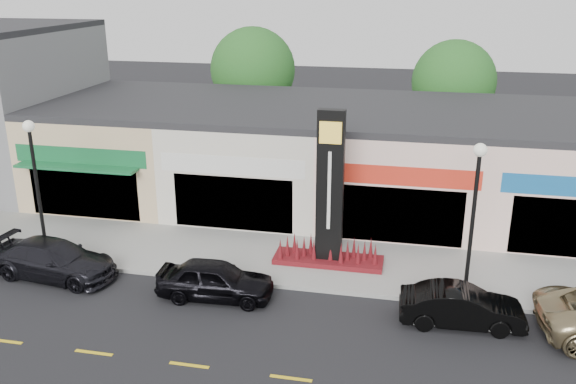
% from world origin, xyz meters
% --- Properties ---
extents(ground, '(120.00, 120.00, 0.00)m').
position_xyz_m(ground, '(0.00, 0.00, 0.00)').
color(ground, black).
rests_on(ground, ground).
extents(sidewalk, '(52.00, 4.30, 0.15)m').
position_xyz_m(sidewalk, '(0.00, 4.35, 0.07)').
color(sidewalk, gray).
rests_on(sidewalk, ground).
extents(curb, '(52.00, 0.20, 0.15)m').
position_xyz_m(curb, '(0.00, 2.10, 0.07)').
color(curb, gray).
rests_on(curb, ground).
extents(shop_beige, '(7.00, 10.85, 4.80)m').
position_xyz_m(shop_beige, '(-8.50, 11.46, 2.40)').
color(shop_beige, tan).
rests_on(shop_beige, ground).
extents(shop_cream, '(7.00, 10.01, 4.80)m').
position_xyz_m(shop_cream, '(-1.50, 11.47, 2.40)').
color(shop_cream, beige).
rests_on(shop_cream, ground).
extents(shop_pink_w, '(7.00, 10.01, 4.80)m').
position_xyz_m(shop_pink_w, '(5.50, 11.47, 2.40)').
color(shop_pink_w, beige).
rests_on(shop_pink_w, ground).
extents(shop_pink_e, '(7.00, 10.01, 4.80)m').
position_xyz_m(shop_pink_e, '(12.50, 11.47, 2.40)').
color(shop_pink_e, beige).
rests_on(shop_pink_e, ground).
extents(tree_rear_west, '(5.20, 5.20, 7.83)m').
position_xyz_m(tree_rear_west, '(-4.00, 19.50, 5.22)').
color(tree_rear_west, '#382619').
rests_on(tree_rear_west, ground).
extents(tree_rear_mid, '(4.80, 4.80, 7.29)m').
position_xyz_m(tree_rear_mid, '(8.00, 19.50, 4.88)').
color(tree_rear_mid, '#382619').
rests_on(tree_rear_mid, ground).
extents(lamp_west_near, '(0.44, 0.44, 5.47)m').
position_xyz_m(lamp_west_near, '(-8.00, 2.50, 3.48)').
color(lamp_west_near, black).
rests_on(lamp_west_near, sidewalk).
extents(lamp_east_near, '(0.44, 0.44, 5.47)m').
position_xyz_m(lamp_east_near, '(8.00, 2.50, 3.48)').
color(lamp_east_near, black).
rests_on(lamp_east_near, sidewalk).
extents(pylon_sign, '(4.20, 1.30, 6.00)m').
position_xyz_m(pylon_sign, '(3.00, 4.20, 2.27)').
color(pylon_sign, '#500D12').
rests_on(pylon_sign, sidewalk).
extents(car_dark_sedan, '(2.44, 4.97, 1.39)m').
position_xyz_m(car_dark_sedan, '(-6.83, 1.22, 0.70)').
color(car_dark_sedan, black).
rests_on(car_dark_sedan, ground).
extents(car_black_sedan, '(1.80, 4.11, 1.38)m').
position_xyz_m(car_black_sedan, '(-0.48, 0.94, 0.69)').
color(car_black_sedan, black).
rests_on(car_black_sedan, ground).
extents(car_black_conv, '(1.54, 3.97, 1.29)m').
position_xyz_m(car_black_conv, '(7.78, 0.87, 0.65)').
color(car_black_conv, black).
rests_on(car_black_conv, ground).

